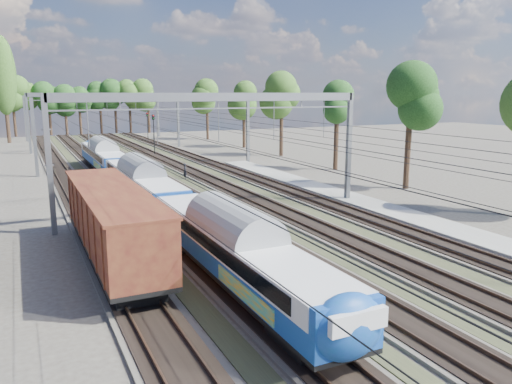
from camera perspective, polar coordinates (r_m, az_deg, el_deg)
name	(u,v)px	position (r m, az deg, el deg)	size (l,w,h in m)	color
track_bed	(165,182)	(51.30, -10.31, 1.10)	(21.00, 130.00, 0.34)	#47423A
platform	(441,227)	(35.74, 20.42, -3.78)	(3.00, 70.00, 0.30)	gray
catenary	(148,116)	(58.11, -12.25, 8.46)	(25.65, 130.00, 9.00)	slate
tree_belt	(120,98)	(102.38, -15.27, 10.35)	(39.09, 98.32, 11.70)	black
poplar	(3,76)	(101.82, -26.93, 11.71)	(4.40, 4.40, 19.04)	black
emu_train	(142,179)	(40.57, -12.88, 1.49)	(2.67, 56.62, 3.91)	black
freight_boxcar	(112,220)	(27.50, -16.10, -3.10)	(3.14, 15.14, 3.90)	black
worker	(185,171)	(53.09, -8.08, 2.33)	(0.62, 0.41, 1.70)	black
signal_near	(154,130)	(74.30, -11.61, 6.99)	(0.42, 0.40, 5.91)	black
signal_far	(147,123)	(96.16, -12.30, 7.68)	(0.38, 0.35, 5.36)	black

